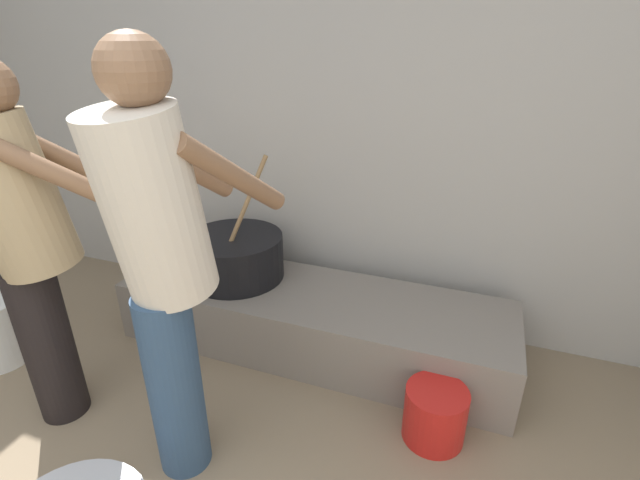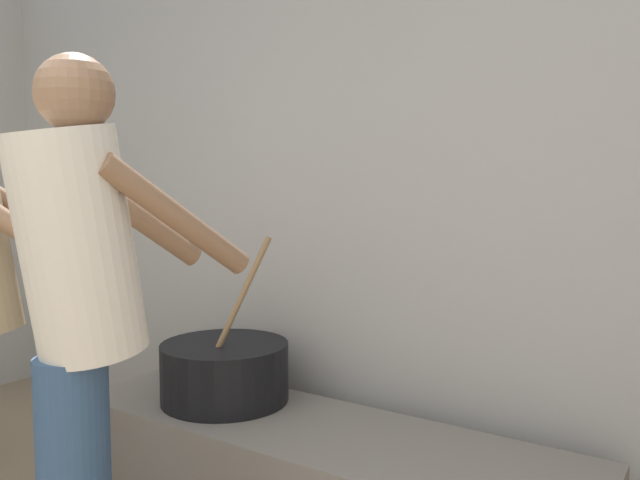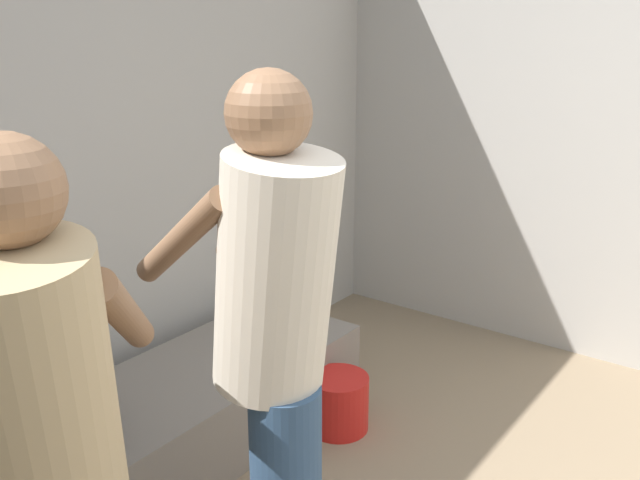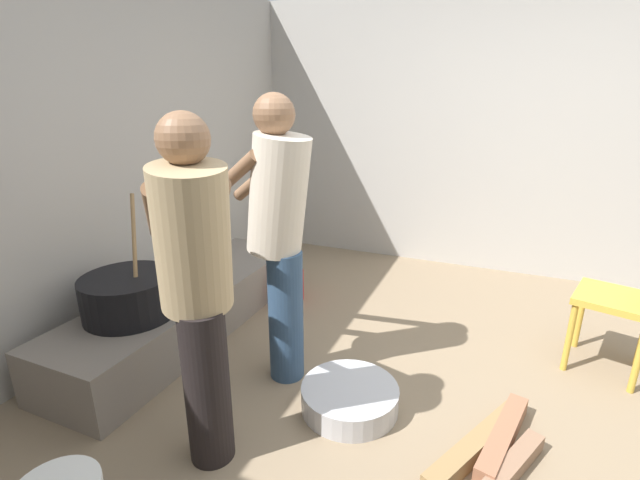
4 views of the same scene
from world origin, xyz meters
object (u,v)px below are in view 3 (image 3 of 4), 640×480
object	(u,v)px
cook_in_cream_shirt	(276,335)
cook_in_tan_shirt	(44,473)
cooking_pot_main	(20,422)
bucket_red_plastic	(338,403)

from	to	relation	value
cook_in_cream_shirt	cook_in_tan_shirt	size ratio (longest dim) A/B	1.05
cooking_pot_main	bucket_red_plastic	bearing A→B (deg)	-20.21
cook_in_cream_shirt	cook_in_tan_shirt	bearing A→B (deg)	177.91
cook_in_cream_shirt	cook_in_tan_shirt	xyz separation A→B (m)	(-0.67, 0.02, -0.05)
bucket_red_plastic	cooking_pot_main	bearing A→B (deg)	159.79
cooking_pot_main	cook_in_cream_shirt	bearing A→B (deg)	-73.01
cook_in_cream_shirt	bucket_red_plastic	size ratio (longest dim) A/B	6.09
cook_in_cream_shirt	bucket_red_plastic	xyz separation A→B (m)	(0.92, 0.44, -0.79)
bucket_red_plastic	cook_in_cream_shirt	bearing A→B (deg)	-154.57
cooking_pot_main	cook_in_tan_shirt	distance (m)	1.02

